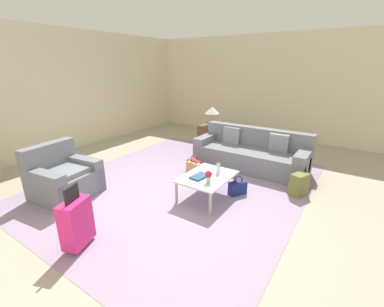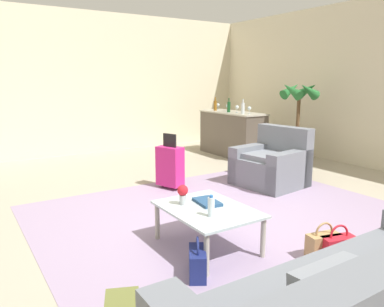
# 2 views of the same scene
# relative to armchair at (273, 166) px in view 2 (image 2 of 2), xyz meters

# --- Properties ---
(ground_plane) EXTENTS (12.00, 12.00, 0.00)m
(ground_plane) POSITION_rel_armchair_xyz_m (0.91, -1.67, -0.30)
(ground_plane) COLOR #A89E89
(wall_left) EXTENTS (0.12, 8.00, 3.10)m
(wall_left) POSITION_rel_armchair_xyz_m (-4.15, -1.67, 1.25)
(wall_left) COLOR beige
(wall_left) RESTS_ON ground
(area_rug) EXTENTS (5.20, 4.40, 0.01)m
(area_rug) POSITION_rel_armchair_xyz_m (1.51, -1.47, -0.30)
(area_rug) COLOR #9984A3
(area_rug) RESTS_ON ground
(armchair) EXTENTS (1.06, 1.01, 0.91)m
(armchair) POSITION_rel_armchair_xyz_m (0.00, 0.00, 0.00)
(armchair) COLOR slate
(armchair) RESTS_ON ground
(coffee_table) EXTENTS (1.00, 0.75, 0.42)m
(coffee_table) POSITION_rel_armchair_xyz_m (1.31, -2.17, 0.06)
(coffee_table) COLOR silver
(coffee_table) RESTS_ON ground
(water_bottle) EXTENTS (0.06, 0.06, 0.20)m
(water_bottle) POSITION_rel_armchair_xyz_m (1.51, -2.27, 0.20)
(water_bottle) COLOR silver
(water_bottle) RESTS_ON coffee_table
(coffee_table_book) EXTENTS (0.34, 0.23, 0.03)m
(coffee_table_book) POSITION_rel_armchair_xyz_m (1.19, -2.09, 0.13)
(coffee_table_book) COLOR navy
(coffee_table_book) RESTS_ON coffee_table
(flower_vase) EXTENTS (0.11, 0.11, 0.21)m
(flower_vase) POSITION_rel_armchair_xyz_m (1.09, -2.32, 0.23)
(flower_vase) COLOR #B2B7BC
(flower_vase) RESTS_ON coffee_table
(bar_console) EXTENTS (1.65, 0.63, 0.95)m
(bar_console) POSITION_rel_armchair_xyz_m (-2.19, 0.93, 0.19)
(bar_console) COLOR brown
(bar_console) RESTS_ON ground
(wine_glass_leftmost) EXTENTS (0.08, 0.08, 0.15)m
(wine_glass_leftmost) POSITION_rel_armchair_xyz_m (-2.76, 0.95, 0.76)
(wine_glass_leftmost) COLOR silver
(wine_glass_leftmost) RESTS_ON bar_console
(wine_glass_left_of_centre) EXTENTS (0.08, 0.08, 0.15)m
(wine_glass_left_of_centre) POSITION_rel_armchair_xyz_m (-2.38, 0.94, 0.76)
(wine_glass_left_of_centre) COLOR silver
(wine_glass_left_of_centre) RESTS_ON bar_console
(wine_glass_right_of_centre) EXTENTS (0.08, 0.08, 0.15)m
(wine_glass_right_of_centre) POSITION_rel_armchair_xyz_m (-2.00, 0.90, 0.76)
(wine_glass_right_of_centre) COLOR silver
(wine_glass_right_of_centre) RESTS_ON bar_console
(wine_glass_rightmost) EXTENTS (0.08, 0.08, 0.15)m
(wine_glass_rightmost) POSITION_rel_armchair_xyz_m (-1.63, 0.91, 0.76)
(wine_glass_rightmost) COLOR silver
(wine_glass_rightmost) RESTS_ON bar_console
(wine_bottle_amber) EXTENTS (0.07, 0.07, 0.30)m
(wine_bottle_amber) POSITION_rel_armchair_xyz_m (-2.66, 0.81, 0.77)
(wine_bottle_amber) COLOR brown
(wine_bottle_amber) RESTS_ON bar_console
(wine_bottle_green) EXTENTS (0.07, 0.07, 0.30)m
(wine_bottle_green) POSITION_rel_armchair_xyz_m (-2.17, 0.81, 0.77)
(wine_bottle_green) COLOR #194C23
(wine_bottle_green) RESTS_ON bar_console
(wine_bottle_clear) EXTENTS (0.07, 0.07, 0.30)m
(wine_bottle_clear) POSITION_rel_armchair_xyz_m (-1.71, 0.81, 0.77)
(wine_bottle_clear) COLOR silver
(wine_bottle_clear) RESTS_ON bar_console
(suitcase_magenta) EXTENTS (0.45, 0.35, 0.85)m
(suitcase_magenta) POSITION_rel_armchair_xyz_m (-0.69, -1.47, 0.05)
(suitcase_magenta) COLOR #D12375
(suitcase_magenta) RESTS_ON ground
(handbag_tan) EXTENTS (0.20, 0.34, 0.36)m
(handbag_tan) POSITION_rel_armchair_xyz_m (2.08, -1.39, -0.18)
(handbag_tan) COLOR tan
(handbag_tan) RESTS_ON ground
(handbag_navy) EXTENTS (0.35, 0.29, 0.36)m
(handbag_navy) POSITION_rel_armchair_xyz_m (1.72, -2.56, -0.18)
(handbag_navy) COLOR navy
(handbag_navy) RESTS_ON ground
(handbag_red) EXTENTS (0.22, 0.35, 0.36)m
(handbag_red) POSITION_rel_armchair_xyz_m (2.19, -1.32, -0.18)
(handbag_red) COLOR red
(handbag_red) RESTS_ON ground
(potted_palm) EXTENTS (0.64, 0.64, 1.64)m
(potted_palm) POSITION_rel_armchair_xyz_m (-0.89, 1.53, 0.53)
(potted_palm) COLOR #514C56
(potted_palm) RESTS_ON ground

